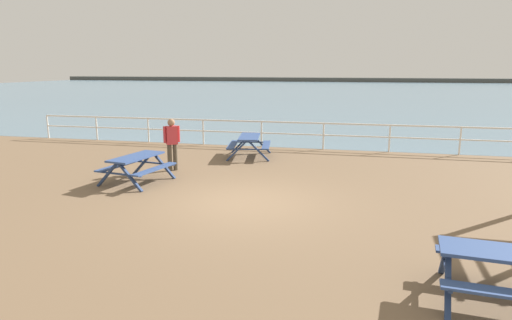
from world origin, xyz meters
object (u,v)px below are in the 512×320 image
(picnic_table_near_right, at_px, (249,141))
(picnic_table_near_left, at_px, (508,265))
(visitor, at_px, (172,141))
(picnic_table_mid_centre, at_px, (137,162))

(picnic_table_near_right, bearing_deg, picnic_table_near_left, -156.73)
(picnic_table_near_left, bearing_deg, visitor, 145.57)
(picnic_table_near_right, xyz_separation_m, picnic_table_mid_centre, (-2.22, -4.39, 0.00))
(picnic_table_near_left, distance_m, picnic_table_near_right, 11.14)
(picnic_table_near_right, distance_m, visitor, 3.31)
(picnic_table_near_left, distance_m, visitor, 10.32)
(picnic_table_near_left, xyz_separation_m, picnic_table_near_right, (-6.04, 9.36, 0.00))
(picnic_table_mid_centre, distance_m, visitor, 1.75)
(picnic_table_near_left, height_order, picnic_table_mid_centre, same)
(picnic_table_near_right, height_order, picnic_table_mid_centre, same)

